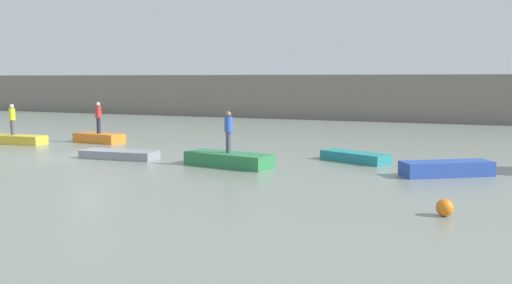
% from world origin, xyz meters
% --- Properties ---
extents(ground_plane, '(120.00, 120.00, 0.00)m').
position_xyz_m(ground_plane, '(0.00, 0.00, 0.00)').
color(ground_plane, gray).
extents(embankment_wall, '(80.00, 1.20, 3.82)m').
position_xyz_m(embankment_wall, '(0.00, 27.10, 1.91)').
color(embankment_wall, gray).
rests_on(embankment_wall, ground_plane).
extents(rowboat_yellow, '(3.82, 1.37, 0.47)m').
position_xyz_m(rowboat_yellow, '(-7.17, 2.61, 0.23)').
color(rowboat_yellow, gold).
rests_on(rowboat_yellow, ground_plane).
extents(rowboat_orange, '(2.92, 1.40, 0.50)m').
position_xyz_m(rowboat_orange, '(-3.27, 4.91, 0.25)').
color(rowboat_orange, orange).
rests_on(rowboat_orange, ground_plane).
extents(rowboat_grey, '(3.51, 1.45, 0.36)m').
position_xyz_m(rowboat_grey, '(1.65, 0.08, 0.18)').
color(rowboat_grey, gray).
rests_on(rowboat_grey, ground_plane).
extents(rowboat_green, '(3.79, 1.87, 0.55)m').
position_xyz_m(rowboat_green, '(7.03, -0.02, 0.27)').
color(rowboat_green, '#2D7F47').
rests_on(rowboat_green, ground_plane).
extents(rowboat_teal, '(3.16, 2.16, 0.41)m').
position_xyz_m(rowboat_teal, '(11.41, 3.23, 0.20)').
color(rowboat_teal, teal).
rests_on(rowboat_teal, ground_plane).
extents(rowboat_blue, '(3.31, 2.66, 0.54)m').
position_xyz_m(rowboat_blue, '(15.29, 1.03, 0.27)').
color(rowboat_blue, '#2B4CAD').
rests_on(rowboat_blue, ground_plane).
extents(person_hiviz_shirt, '(0.32, 0.32, 1.68)m').
position_xyz_m(person_hiviz_shirt, '(-7.17, 2.61, 1.40)').
color(person_hiviz_shirt, '#4C4C56').
rests_on(person_hiviz_shirt, rowboat_yellow).
extents(person_red_shirt, '(0.32, 0.32, 1.73)m').
position_xyz_m(person_red_shirt, '(-3.27, 4.91, 1.46)').
color(person_red_shirt, '#232838').
rests_on(person_red_shirt, rowboat_orange).
extents(person_blue_shirt, '(0.32, 0.32, 1.67)m').
position_xyz_m(person_blue_shirt, '(7.03, -0.02, 1.47)').
color(person_blue_shirt, '#4C4C56').
rests_on(person_blue_shirt, rowboat_green).
extents(mooring_buoy, '(0.45, 0.45, 0.45)m').
position_xyz_m(mooring_buoy, '(15.76, -5.36, 0.22)').
color(mooring_buoy, orange).
rests_on(mooring_buoy, ground_plane).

